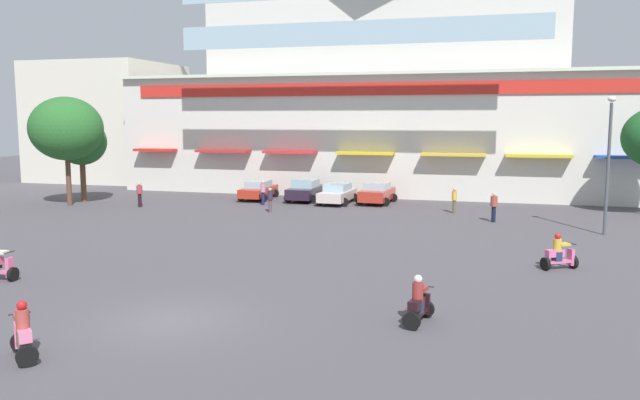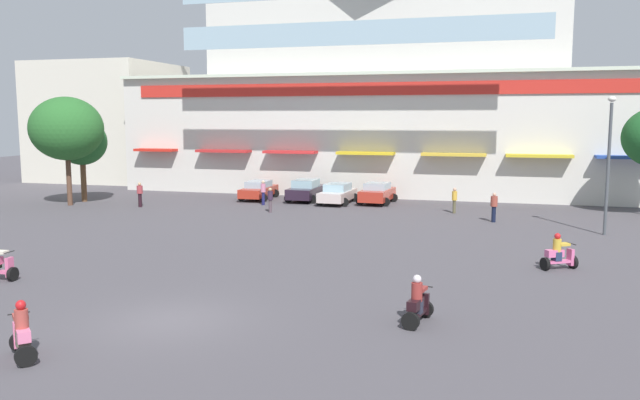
% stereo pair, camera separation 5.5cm
% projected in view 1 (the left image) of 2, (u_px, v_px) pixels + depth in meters
% --- Properties ---
extents(ground_plane, '(128.00, 128.00, 0.00)m').
position_uv_depth(ground_plane, '(302.00, 240.00, 31.32)').
color(ground_plane, '#4C484E').
extents(colonial_building, '(41.06, 19.59, 19.50)m').
position_uv_depth(colonial_building, '(388.00, 86.00, 53.31)').
color(colonial_building, silver).
rests_on(colonial_building, ground).
extents(flank_building_left, '(11.64, 11.17, 11.05)m').
position_uv_depth(flank_building_left, '(109.00, 122.00, 61.84)').
color(flank_building_left, beige).
rests_on(flank_building_left, ground).
extents(plaza_tree_0, '(3.52, 3.39, 5.91)m').
position_uv_depth(plaza_tree_0, '(81.00, 142.00, 45.14)').
color(plaza_tree_0, brown).
rests_on(plaza_tree_0, ground).
extents(plaza_tree_2, '(4.96, 4.66, 7.36)m').
position_uv_depth(plaza_tree_2, '(66.00, 129.00, 43.05)').
color(plaza_tree_2, brown).
rests_on(plaza_tree_2, ground).
extents(parked_car_0, '(2.35, 4.45, 1.36)m').
position_uv_depth(parked_car_0, '(258.00, 190.00, 46.88)').
color(parked_car_0, '#AA2E1E').
rests_on(parked_car_0, ground).
extents(parked_car_1, '(2.42, 4.41, 1.53)m').
position_uv_depth(parked_car_1, '(306.00, 190.00, 46.08)').
color(parked_car_1, '#261929').
rests_on(parked_car_1, ground).
extents(parked_car_2, '(2.44, 4.36, 1.42)m').
position_uv_depth(parked_car_2, '(337.00, 193.00, 44.48)').
color(parked_car_2, beige).
rests_on(parked_car_2, ground).
extents(parked_car_3, '(2.52, 3.99, 1.46)m').
position_uv_depth(parked_car_3, '(377.00, 193.00, 44.50)').
color(parked_car_3, '#B02F21').
rests_on(parked_car_3, ground).
extents(scooter_rider_2, '(0.79, 1.53, 1.49)m').
position_uv_depth(scooter_rider_2, '(419.00, 304.00, 18.54)').
color(scooter_rider_2, black).
rests_on(scooter_rider_2, ground).
extents(scooter_rider_3, '(1.48, 1.18, 1.47)m').
position_uv_depth(scooter_rider_3, '(559.00, 254.00, 25.19)').
color(scooter_rider_3, black).
rests_on(scooter_rider_3, ground).
extents(scooter_rider_4, '(1.32, 1.28, 1.54)m').
position_uv_depth(scooter_rider_4, '(23.00, 335.00, 15.80)').
color(scooter_rider_4, black).
rests_on(scooter_rider_4, ground).
extents(pedestrian_0, '(0.35, 0.35, 1.62)m').
position_uv_depth(pedestrian_0, '(454.00, 198.00, 39.98)').
color(pedestrian_0, brown).
rests_on(pedestrian_0, ground).
extents(pedestrian_1, '(0.39, 0.39, 1.70)m').
position_uv_depth(pedestrian_1, '(263.00, 191.00, 43.73)').
color(pedestrian_1, '#1B1C50').
rests_on(pedestrian_1, ground).
extents(pedestrian_2, '(0.44, 0.44, 1.57)m').
position_uv_depth(pedestrian_2, '(270.00, 198.00, 40.33)').
color(pedestrian_2, '#51414A').
rests_on(pedestrian_2, ground).
extents(pedestrian_3, '(0.51, 0.51, 1.66)m').
position_uv_depth(pedestrian_3, '(140.00, 193.00, 42.76)').
color(pedestrian_3, black).
rests_on(pedestrian_3, ground).
extents(pedestrian_4, '(0.43, 0.43, 1.70)m').
position_uv_depth(pedestrian_4, '(494.00, 205.00, 36.59)').
color(pedestrian_4, black).
rests_on(pedestrian_4, ground).
extents(streetlamp_near, '(0.40, 0.40, 7.02)m').
position_uv_depth(streetlamp_near, '(609.00, 155.00, 32.21)').
color(streetlamp_near, '#474C51').
rests_on(streetlamp_near, ground).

